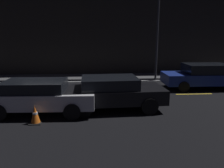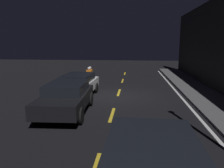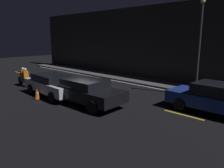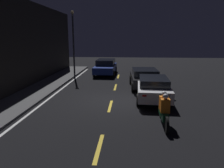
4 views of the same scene
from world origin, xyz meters
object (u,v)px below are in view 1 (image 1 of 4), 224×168
(traffic_cone_near, at_px, (35,115))
(street_lamp, at_px, (157,33))
(sedan_blue, at_px, (203,76))
(van_black, at_px, (113,92))
(sedan_white, at_px, (40,95))

(traffic_cone_near, bearing_deg, street_lamp, 49.05)
(sedan_blue, bearing_deg, van_black, 32.21)
(traffic_cone_near, bearing_deg, sedan_blue, 29.23)
(street_lamp, bearing_deg, traffic_cone_near, -130.95)
(traffic_cone_near, xyz_separation_m, street_lamp, (6.36, 7.33, 2.92))
(sedan_white, relative_size, sedan_blue, 0.97)
(sedan_white, height_order, street_lamp, street_lamp)
(sedan_white, xyz_separation_m, street_lamp, (6.45, 6.22, 2.51))
(van_black, height_order, street_lamp, street_lamp)
(sedan_white, height_order, sedan_blue, sedan_blue)
(sedan_blue, height_order, street_lamp, street_lamp)
(traffic_cone_near, bearing_deg, van_black, 25.72)
(traffic_cone_near, relative_size, street_lamp, 0.11)
(sedan_blue, relative_size, traffic_cone_near, 6.97)
(van_black, height_order, traffic_cone_near, van_black)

